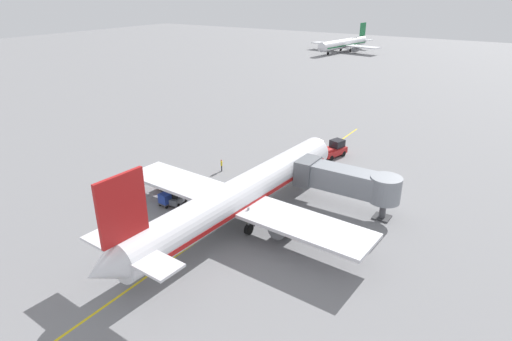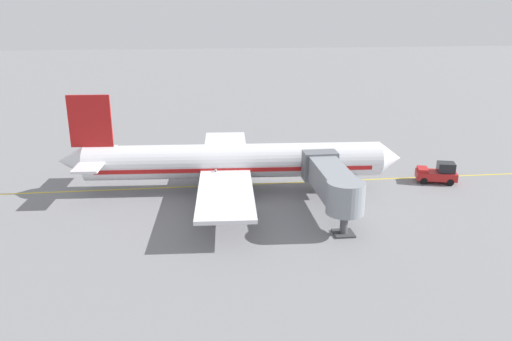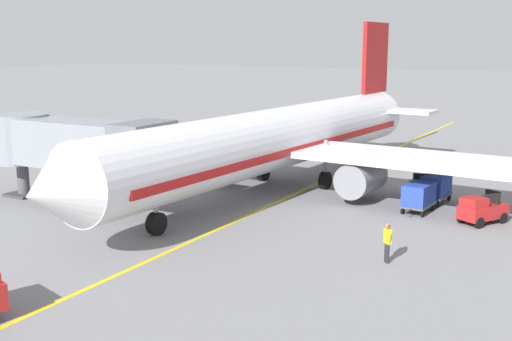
{
  "view_description": "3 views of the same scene",
  "coord_description": "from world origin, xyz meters",
  "px_view_note": "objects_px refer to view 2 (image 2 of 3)",
  "views": [
    {
      "loc": [
        25.16,
        -32.49,
        23.56
      ],
      "look_at": [
        -0.02,
        6.51,
        3.82
      ],
      "focal_mm": 30.42,
      "sensor_mm": 36.0,
      "label": 1
    },
    {
      "loc": [
        53.17,
        -2.14,
        19.13
      ],
      "look_at": [
        2.29,
        3.94,
        2.38
      ],
      "focal_mm": 35.0,
      "sensor_mm": 36.0,
      "label": 2
    },
    {
      "loc": [
        -16.55,
        36.17,
        8.93
      ],
      "look_at": [
        0.15,
        6.59,
        2.23
      ],
      "focal_mm": 44.95,
      "sensor_mm": 36.0,
      "label": 3
    }
  ],
  "objects_px": {
    "jet_bridge": "(332,181)",
    "baggage_cart_front": "(236,157)",
    "parked_airliner": "(232,162)",
    "baggage_tug_trailing": "(239,152)",
    "baggage_cart_second_in_train": "(215,158)",
    "baggage_tug_lead": "(222,161)",
    "pushback_tractor": "(438,173)",
    "ground_crew_wing_walker": "(302,153)"
  },
  "relations": [
    {
      "from": "jet_bridge",
      "to": "baggage_cart_front",
      "type": "xyz_separation_m",
      "value": [
        -17.34,
        -7.74,
        -2.5
      ]
    },
    {
      "from": "parked_airliner",
      "to": "baggage_tug_trailing",
      "type": "distance_m",
      "value": 12.83
    },
    {
      "from": "baggage_cart_front",
      "to": "baggage_cart_second_in_train",
      "type": "relative_size",
      "value": 1.0
    },
    {
      "from": "baggage_tug_lead",
      "to": "jet_bridge",
      "type": "bearing_deg",
      "value": 29.73
    },
    {
      "from": "pushback_tractor",
      "to": "baggage_cart_front",
      "type": "xyz_separation_m",
      "value": [
        -9.54,
        -22.37,
        -0.15
      ]
    },
    {
      "from": "jet_bridge",
      "to": "baggage_cart_front",
      "type": "relative_size",
      "value": 4.07
    },
    {
      "from": "ground_crew_wing_walker",
      "to": "baggage_tug_lead",
      "type": "bearing_deg",
      "value": -81.3
    },
    {
      "from": "baggage_cart_front",
      "to": "ground_crew_wing_walker",
      "type": "height_order",
      "value": "ground_crew_wing_walker"
    },
    {
      "from": "jet_bridge",
      "to": "baggage_cart_front",
      "type": "bearing_deg",
      "value": -155.94
    },
    {
      "from": "baggage_tug_trailing",
      "to": "ground_crew_wing_walker",
      "type": "bearing_deg",
      "value": 74.17
    },
    {
      "from": "parked_airliner",
      "to": "baggage_cart_second_in_train",
      "type": "bearing_deg",
      "value": -170.8
    },
    {
      "from": "baggage_tug_trailing",
      "to": "ground_crew_wing_walker",
      "type": "distance_m",
      "value": 8.4
    },
    {
      "from": "jet_bridge",
      "to": "baggage_tug_lead",
      "type": "relative_size",
      "value": 4.51
    },
    {
      "from": "baggage_cart_front",
      "to": "pushback_tractor",
      "type": "bearing_deg",
      "value": 66.91
    },
    {
      "from": "baggage_tug_trailing",
      "to": "baggage_cart_front",
      "type": "relative_size",
      "value": 0.94
    },
    {
      "from": "parked_airliner",
      "to": "baggage_tug_lead",
      "type": "relative_size",
      "value": 14.05
    },
    {
      "from": "pushback_tractor",
      "to": "ground_crew_wing_walker",
      "type": "xyz_separation_m",
      "value": [
        -10.64,
        -13.66,
        -0.15
      ]
    },
    {
      "from": "jet_bridge",
      "to": "pushback_tractor",
      "type": "relative_size",
      "value": 2.47
    },
    {
      "from": "jet_bridge",
      "to": "baggage_cart_front",
      "type": "distance_m",
      "value": 19.16
    },
    {
      "from": "parked_airliner",
      "to": "baggage_tug_trailing",
      "type": "height_order",
      "value": "parked_airliner"
    },
    {
      "from": "baggage_tug_lead",
      "to": "ground_crew_wing_walker",
      "type": "xyz_separation_m",
      "value": [
        -1.62,
        10.58,
        0.24
      ]
    },
    {
      "from": "pushback_tractor",
      "to": "baggage_cart_second_in_train",
      "type": "height_order",
      "value": "pushback_tractor"
    },
    {
      "from": "baggage_tug_lead",
      "to": "baggage_cart_front",
      "type": "height_order",
      "value": "baggage_tug_lead"
    },
    {
      "from": "parked_airliner",
      "to": "baggage_cart_second_in_train",
      "type": "distance_m",
      "value": 9.69
    },
    {
      "from": "pushback_tractor",
      "to": "baggage_tug_trailing",
      "type": "height_order",
      "value": "pushback_tractor"
    },
    {
      "from": "baggage_tug_lead",
      "to": "parked_airliner",
      "type": "bearing_deg",
      "value": 4.5
    },
    {
      "from": "baggage_cart_front",
      "to": "baggage_cart_second_in_train",
      "type": "distance_m",
      "value": 2.71
    },
    {
      "from": "jet_bridge",
      "to": "baggage_tug_trailing",
      "type": "bearing_deg",
      "value": -161.07
    },
    {
      "from": "parked_airliner",
      "to": "baggage_cart_front",
      "type": "bearing_deg",
      "value": 172.51
    },
    {
      "from": "pushback_tractor",
      "to": "baggage_cart_second_in_train",
      "type": "bearing_deg",
      "value": -111.32
    },
    {
      "from": "baggage_cart_front",
      "to": "ground_crew_wing_walker",
      "type": "distance_m",
      "value": 8.78
    },
    {
      "from": "baggage_cart_second_in_train",
      "to": "ground_crew_wing_walker",
      "type": "relative_size",
      "value": 1.74
    },
    {
      "from": "pushback_tractor",
      "to": "baggage_cart_front",
      "type": "bearing_deg",
      "value": -113.09
    },
    {
      "from": "parked_airliner",
      "to": "baggage_tug_lead",
      "type": "xyz_separation_m",
      "value": [
        -8.54,
        -0.67,
        -2.47
      ]
    },
    {
      "from": "pushback_tractor",
      "to": "ground_crew_wing_walker",
      "type": "height_order",
      "value": "pushback_tractor"
    },
    {
      "from": "baggage_tug_trailing",
      "to": "baggage_cart_second_in_train",
      "type": "height_order",
      "value": "baggage_tug_trailing"
    },
    {
      "from": "parked_airliner",
      "to": "jet_bridge",
      "type": "distance_m",
      "value": 12.18
    },
    {
      "from": "baggage_tug_lead",
      "to": "ground_crew_wing_walker",
      "type": "height_order",
      "value": "ground_crew_wing_walker"
    },
    {
      "from": "baggage_tug_trailing",
      "to": "baggage_cart_second_in_train",
      "type": "relative_size",
      "value": 0.94
    },
    {
      "from": "jet_bridge",
      "to": "pushback_tractor",
      "type": "xyz_separation_m",
      "value": [
        -7.8,
        14.63,
        -2.35
      ]
    },
    {
      "from": "baggage_tug_lead",
      "to": "baggage_cart_second_in_train",
      "type": "bearing_deg",
      "value": -132.53
    },
    {
      "from": "pushback_tractor",
      "to": "baggage_cart_front",
      "type": "distance_m",
      "value": 24.32
    }
  ]
}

